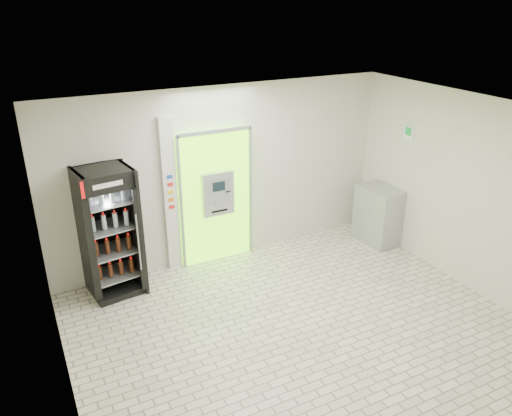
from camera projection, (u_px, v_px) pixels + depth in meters
ground at (298, 328)px, 6.99m from camera, size 6.00×6.00×0.00m
room_shell at (303, 208)px, 6.26m from camera, size 6.00×6.00×6.00m
atm_assembly at (216, 196)px, 8.42m from camera, size 1.30×0.24×2.33m
pillar at (170, 196)px, 8.07m from camera, size 0.22×0.11×2.60m
beverage_cooler at (110, 235)px, 7.52m from camera, size 0.86×0.80×2.03m
steel_cabinet at (378, 215)px, 9.25m from camera, size 0.60×0.84×1.07m
exit_sign at (409, 133)px, 8.54m from camera, size 0.02×0.22×0.26m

